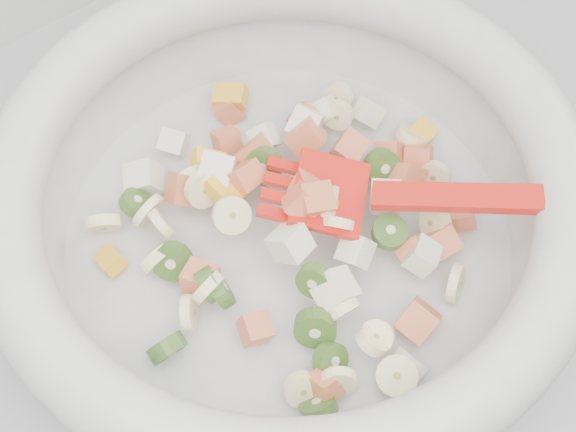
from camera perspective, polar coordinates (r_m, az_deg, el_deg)
counter at (r=1.11m, az=6.06°, el=-8.41°), size 2.00×0.60×0.90m
mixing_bowl at (r=0.59m, az=0.04°, el=0.69°), size 0.41×0.41×0.11m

